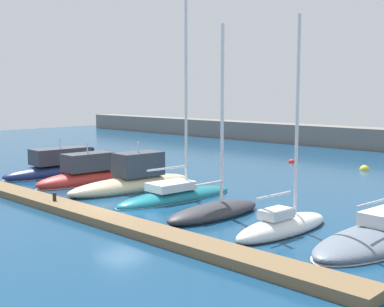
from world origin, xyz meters
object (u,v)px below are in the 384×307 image
object	(u,v)px
motorboat_sand_third	(134,180)
dock_bollard	(54,197)
sailboat_charcoal_fifth	(214,210)
sailboat_white_sixth	(283,226)
mooring_buoy_red	(292,162)
sailboat_slate_seventh	(384,235)
mooring_buoy_yellow	(364,170)
motorboat_red_second	(87,175)
motorboat_navy_nearest	(65,167)
sailboat_teal_fourth	(176,194)

from	to	relation	value
motorboat_sand_third	dock_bollard	distance (m)	6.50
sailboat_charcoal_fifth	sailboat_white_sixth	distance (m)	4.23
sailboat_charcoal_fifth	sailboat_white_sixth	bearing A→B (deg)	-89.09
mooring_buoy_red	motorboat_sand_third	bearing A→B (deg)	-90.40
sailboat_slate_seventh	sailboat_charcoal_fifth	bearing A→B (deg)	107.05
mooring_buoy_yellow	motorboat_red_second	bearing A→B (deg)	-119.48
motorboat_sand_third	motorboat_navy_nearest	bearing A→B (deg)	93.36
sailboat_charcoal_fifth	mooring_buoy_red	bearing A→B (deg)	24.89
sailboat_teal_fourth	mooring_buoy_yellow	distance (m)	18.94
sailboat_white_sixth	sailboat_slate_seventh	distance (m)	4.30
sailboat_charcoal_fifth	motorboat_red_second	bearing A→B (deg)	87.88
motorboat_red_second	motorboat_sand_third	bearing A→B (deg)	-75.27
motorboat_navy_nearest	sailboat_charcoal_fifth	size ratio (longest dim) A/B	1.02
sailboat_teal_fourth	mooring_buoy_yellow	size ratio (longest dim) A/B	20.93
motorboat_navy_nearest	sailboat_slate_seventh	distance (m)	25.25
motorboat_navy_nearest	mooring_buoy_yellow	world-z (taller)	motorboat_navy_nearest
motorboat_red_second	sailboat_teal_fourth	bearing A→B (deg)	-82.29
mooring_buoy_red	mooring_buoy_yellow	world-z (taller)	mooring_buoy_yellow
sailboat_slate_seventh	mooring_buoy_red	xyz separation A→B (m)	(-16.59, 18.11, -0.29)
mooring_buoy_red	dock_bollard	distance (m)	24.60
motorboat_red_second	sailboat_slate_seventh	xyz separation A→B (m)	(20.86, 0.91, -0.31)
motorboat_red_second	sailboat_white_sixth	size ratio (longest dim) A/B	0.75
sailboat_slate_seventh	mooring_buoy_red	size ratio (longest dim) A/B	25.17
motorboat_navy_nearest	motorboat_sand_third	world-z (taller)	motorboat_sand_third
sailboat_teal_fourth	mooring_buoy_yellow	world-z (taller)	sailboat_teal_fourth
mooring_buoy_yellow	sailboat_white_sixth	bearing A→B (deg)	-73.62
sailboat_white_sixth	mooring_buoy_yellow	bearing A→B (deg)	19.26
sailboat_white_sixth	sailboat_teal_fourth	bearing A→B (deg)	82.21
mooring_buoy_yellow	dock_bollard	bearing A→B (deg)	-103.15
motorboat_sand_third	mooring_buoy_yellow	xyz separation A→B (m)	(6.84, 18.57, -0.65)
sailboat_white_sixth	mooring_buoy_yellow	size ratio (longest dim) A/B	12.99
sailboat_charcoal_fifth	dock_bollard	bearing A→B (deg)	123.43
motorboat_sand_third	sailboat_white_sixth	bearing A→B (deg)	-93.85
sailboat_teal_fourth	dock_bollard	distance (m)	7.00
motorboat_sand_third	sailboat_charcoal_fifth	bearing A→B (deg)	-97.28
sailboat_white_sixth	mooring_buoy_red	xyz separation A→B (m)	(-12.71, 19.96, -0.32)
sailboat_slate_seventh	mooring_buoy_yellow	world-z (taller)	sailboat_slate_seventh
sailboat_charcoal_fifth	mooring_buoy_yellow	world-z (taller)	sailboat_charcoal_fifth
motorboat_sand_third	dock_bollard	bearing A→B (deg)	-166.95
motorboat_sand_third	mooring_buoy_red	size ratio (longest dim) A/B	15.16
motorboat_navy_nearest	sailboat_teal_fourth	bearing A→B (deg)	-87.29
motorboat_red_second	mooring_buoy_red	xyz separation A→B (m)	(4.27, 19.02, -0.59)
sailboat_white_sixth	mooring_buoy_red	size ratio (longest dim) A/B	16.21
sailboat_white_sixth	dock_bollard	xyz separation A→B (m)	(-11.83, -4.62, 0.30)
motorboat_navy_nearest	sailboat_white_sixth	bearing A→B (deg)	-91.14
motorboat_navy_nearest	mooring_buoy_red	bearing A→B (deg)	-21.62
mooring_buoy_red	motorboat_navy_nearest	bearing A→B (deg)	-115.66
motorboat_red_second	mooring_buoy_yellow	world-z (taller)	motorboat_red_second
dock_bollard	mooring_buoy_yellow	bearing A→B (deg)	76.85
motorboat_navy_nearest	dock_bollard	bearing A→B (deg)	-120.45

